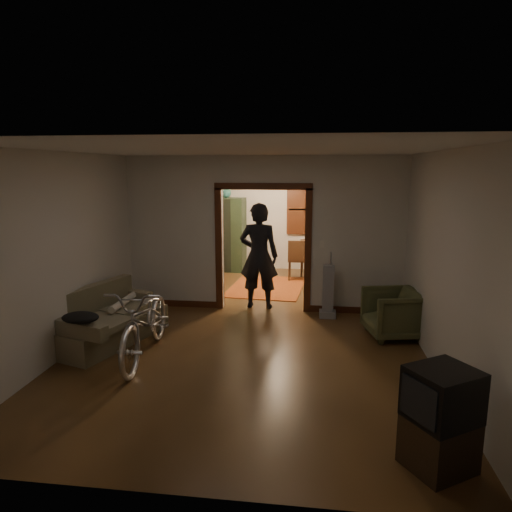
% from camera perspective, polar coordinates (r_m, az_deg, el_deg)
% --- Properties ---
extents(floor, '(5.00, 8.50, 0.01)m').
position_cam_1_polar(floor, '(7.85, 0.28, -8.22)').
color(floor, '#3F2814').
rests_on(floor, ground).
extents(ceiling, '(5.00, 8.50, 0.01)m').
position_cam_1_polar(ceiling, '(7.42, 0.30, 12.67)').
color(ceiling, white).
rests_on(ceiling, floor).
extents(wall_back, '(5.00, 0.02, 2.80)m').
position_cam_1_polar(wall_back, '(11.71, 2.83, 5.15)').
color(wall_back, beige).
rests_on(wall_back, floor).
extents(wall_left, '(0.02, 8.50, 2.80)m').
position_cam_1_polar(wall_left, '(8.19, -17.35, 2.19)').
color(wall_left, beige).
rests_on(wall_left, floor).
extents(wall_right, '(0.02, 8.50, 2.80)m').
position_cam_1_polar(wall_right, '(7.62, 19.29, 1.45)').
color(wall_right, beige).
rests_on(wall_right, floor).
extents(partition_wall, '(5.00, 0.14, 2.80)m').
position_cam_1_polar(partition_wall, '(8.25, 0.92, 2.74)').
color(partition_wall, beige).
rests_on(partition_wall, floor).
extents(door_casing, '(1.74, 0.20, 2.32)m').
position_cam_1_polar(door_casing, '(8.29, 0.92, 0.68)').
color(door_casing, '#3F1D0E').
rests_on(door_casing, floor).
extents(far_window, '(0.98, 0.06, 1.28)m').
position_cam_1_polar(far_window, '(11.62, 6.28, 5.80)').
color(far_window, black).
rests_on(far_window, wall_back).
extents(chandelier, '(0.24, 0.24, 0.24)m').
position_cam_1_polar(chandelier, '(9.91, 2.08, 9.62)').
color(chandelier, '#FFE0A5').
rests_on(chandelier, ceiling).
extents(light_switch, '(0.08, 0.01, 0.12)m').
position_cam_1_polar(light_switch, '(8.15, 8.22, 1.46)').
color(light_switch, silver).
rests_on(light_switch, partition_wall).
extents(sofa, '(1.33, 1.98, 0.84)m').
position_cam_1_polar(sofa, '(7.22, -17.90, -6.99)').
color(sofa, brown).
rests_on(sofa, floor).
extents(rolled_paper, '(0.11, 0.86, 0.11)m').
position_cam_1_polar(rolled_paper, '(7.41, -16.27, -5.54)').
color(rolled_paper, beige).
rests_on(rolled_paper, sofa).
extents(jacket, '(0.48, 0.36, 0.14)m').
position_cam_1_polar(jacket, '(6.35, -21.11, -7.18)').
color(jacket, black).
rests_on(jacket, sofa).
extents(bicycle, '(0.85, 2.05, 1.05)m').
position_cam_1_polar(bicycle, '(6.47, -13.59, -7.84)').
color(bicycle, silver).
rests_on(bicycle, floor).
extents(armchair, '(0.97, 0.95, 0.74)m').
position_cam_1_polar(armchair, '(7.39, 16.77, -6.88)').
color(armchair, '#484C2B').
rests_on(armchair, floor).
extents(tv_stand, '(0.69, 0.68, 0.47)m').
position_cam_1_polar(tv_stand, '(4.55, 21.87, -20.84)').
color(tv_stand, black).
rests_on(tv_stand, floor).
extents(crt_tv, '(0.70, 0.69, 0.46)m').
position_cam_1_polar(crt_tv, '(4.34, 22.31, -15.76)').
color(crt_tv, black).
rests_on(crt_tv, tv_stand).
extents(vacuum, '(0.33, 0.28, 0.93)m').
position_cam_1_polar(vacuum, '(8.05, 9.01, -4.40)').
color(vacuum, gray).
rests_on(vacuum, floor).
extents(person, '(0.73, 0.50, 1.96)m').
position_cam_1_polar(person, '(8.42, 0.36, 0.02)').
color(person, black).
rests_on(person, floor).
extents(oriental_rug, '(1.70, 2.14, 0.02)m').
position_cam_1_polar(oriental_rug, '(10.05, 1.37, -3.88)').
color(oriental_rug, maroon).
rests_on(oriental_rug, floor).
extents(locker, '(0.97, 0.59, 1.85)m').
position_cam_1_polar(locker, '(11.54, -3.71, 2.69)').
color(locker, '#1E2E1C').
rests_on(locker, floor).
extents(globe, '(0.26, 0.26, 0.26)m').
position_cam_1_polar(globe, '(11.44, -3.78, 7.72)').
color(globe, '#1E5972').
rests_on(globe, locker).
extents(desk, '(1.25, 0.96, 0.82)m').
position_cam_1_polar(desk, '(11.22, 8.30, -0.33)').
color(desk, '#331F11').
rests_on(desk, floor).
extents(desk_chair, '(0.48, 0.48, 0.95)m').
position_cam_1_polar(desk_chair, '(10.68, 5.20, -0.46)').
color(desk_chair, '#331F11').
rests_on(desk_chair, floor).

